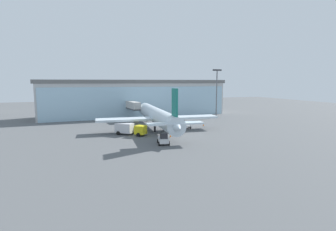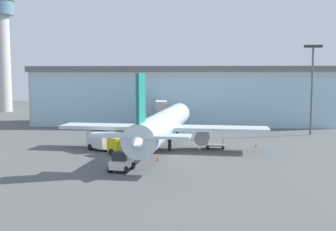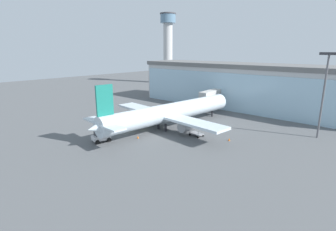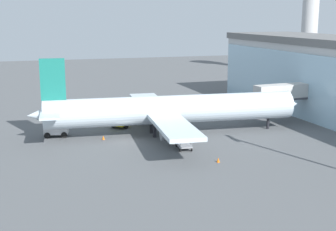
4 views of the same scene
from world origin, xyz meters
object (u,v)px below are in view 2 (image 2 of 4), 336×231
at_px(jet_bridge, 161,107).
at_px(apron_light_mast, 312,81).
at_px(airplane, 164,124).
at_px(safety_cone_wingtip, 256,145).
at_px(pushback_tug, 121,162).
at_px(control_tower, 2,47).
at_px(baggage_cart, 215,145).
at_px(catering_truck, 106,141).
at_px(safety_cone_nose, 159,158).

relative_size(jet_bridge, apron_light_mast, 0.71).
height_order(airplane, safety_cone_wingtip, airplane).
xyz_separation_m(airplane, pushback_tug, (-3.53, -15.05, -2.50)).
bearing_deg(pushback_tug, jet_bridge, 9.44).
distance_m(control_tower, baggage_cart, 87.04).
relative_size(jet_bridge, control_tower, 0.34).
bearing_deg(safety_cone_wingtip, jet_bridge, 130.69).
distance_m(apron_light_mast, catering_truck, 39.16).
bearing_deg(catering_truck, baggage_cart, 54.35).
xyz_separation_m(catering_truck, baggage_cart, (15.47, 3.44, -0.97)).
bearing_deg(baggage_cart, jet_bridge, -58.25).
bearing_deg(apron_light_mast, safety_cone_nose, -136.55).
xyz_separation_m(airplane, safety_cone_nose, (0.08, -9.10, -3.20)).
distance_m(apron_light_mast, safety_cone_nose, 36.26).
distance_m(jet_bridge, airplane, 20.46).
relative_size(control_tower, safety_cone_wingtip, 61.21).
height_order(apron_light_mast, pushback_tug, apron_light_mast).
bearing_deg(baggage_cart, airplane, 3.72).
distance_m(catering_truck, safety_cone_nose, 9.66).
bearing_deg(airplane, catering_truck, 120.28).
height_order(control_tower, pushback_tug, control_tower).
bearing_deg(apron_light_mast, pushback_tug, -134.03).
bearing_deg(airplane, jet_bridge, 11.14).
bearing_deg(catering_truck, safety_cone_nose, 8.04).
relative_size(jet_bridge, catering_truck, 1.67).
bearing_deg(safety_cone_wingtip, catering_truck, -166.05).
xyz_separation_m(jet_bridge, safety_cone_nose, (2.37, -29.41, -4.24)).
xyz_separation_m(baggage_cart, pushback_tug, (-11.11, -14.73, 0.47)).
relative_size(airplane, safety_cone_nose, 69.82).
distance_m(airplane, safety_cone_nose, 9.65).
relative_size(apron_light_mast, catering_truck, 2.35).
relative_size(apron_light_mast, pushback_tug, 4.64).
height_order(control_tower, airplane, control_tower).
xyz_separation_m(control_tower, safety_cone_nose, (54.00, -67.29, -19.44)).
height_order(catering_truck, safety_cone_wingtip, catering_truck).
bearing_deg(baggage_cart, safety_cone_wingtip, -156.44).
bearing_deg(airplane, control_tower, 47.54).
distance_m(catering_truck, baggage_cart, 15.88).
distance_m(apron_light_mast, baggage_cart, 25.31).
bearing_deg(airplane, pushback_tug, 171.51).
distance_m(airplane, catering_truck, 8.97).
xyz_separation_m(control_tower, catering_truck, (46.03, -61.97, -18.25)).
relative_size(catering_truck, pushback_tug, 1.98).
distance_m(jet_bridge, baggage_cart, 23.22).
height_order(catering_truck, pushback_tug, catering_truck).
distance_m(pushback_tug, safety_cone_nose, 7.00).
bearing_deg(jet_bridge, catering_truck, 161.34).
relative_size(jet_bridge, safety_cone_nose, 21.03).
relative_size(apron_light_mast, baggage_cart, 5.48).
bearing_deg(apron_light_mast, control_tower, 151.43).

